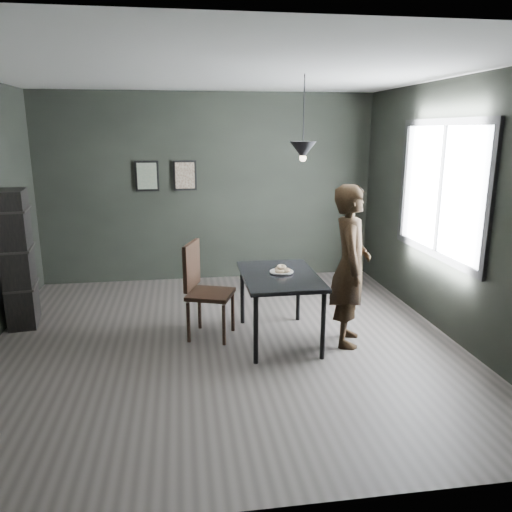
{
  "coord_description": "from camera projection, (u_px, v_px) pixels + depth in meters",
  "views": [
    {
      "loc": [
        -0.42,
        -5.04,
        2.26
      ],
      "look_at": [
        0.35,
        0.05,
        0.95
      ],
      "focal_mm": 35.0,
      "sensor_mm": 36.0,
      "label": 1
    }
  ],
  "objects": [
    {
      "name": "ground",
      "position": [
        225.0,
        342.0,
        5.45
      ],
      "size": [
        5.0,
        5.0,
        0.0
      ],
      "primitive_type": "plane",
      "color": "#332E2C",
      "rests_on": "ground"
    },
    {
      "name": "back_wall",
      "position": [
        209.0,
        188.0,
        7.5
      ],
      "size": [
        5.0,
        0.1,
        2.8
      ],
      "primitive_type": "cube",
      "color": "black",
      "rests_on": "ground"
    },
    {
      "name": "ceiling",
      "position": [
        221.0,
        71.0,
        4.76
      ],
      "size": [
        5.0,
        5.0,
        0.02
      ],
      "color": "silver",
      "rests_on": "ground"
    },
    {
      "name": "window_assembly",
      "position": [
        441.0,
        190.0,
        5.6
      ],
      "size": [
        0.04,
        1.96,
        1.56
      ],
      "color": "white",
      "rests_on": "ground"
    },
    {
      "name": "cafe_table",
      "position": [
        280.0,
        281.0,
        5.37
      ],
      "size": [
        0.8,
        1.2,
        0.75
      ],
      "color": "black",
      "rests_on": "ground"
    },
    {
      "name": "white_plate",
      "position": [
        282.0,
        272.0,
        5.4
      ],
      "size": [
        0.23,
        0.23,
        0.01
      ],
      "primitive_type": "cylinder",
      "color": "silver",
      "rests_on": "cafe_table"
    },
    {
      "name": "donut_pile",
      "position": [
        282.0,
        269.0,
        5.39
      ],
      "size": [
        0.18,
        0.18,
        0.08
      ],
      "rotation": [
        0.0,
        0.0,
        -0.18
      ],
      "color": "#F2E6BC",
      "rests_on": "white_plate"
    },
    {
      "name": "woman",
      "position": [
        350.0,
        266.0,
        5.26
      ],
      "size": [
        0.58,
        0.72,
        1.72
      ],
      "primitive_type": "imported",
      "rotation": [
        0.0,
        0.0,
        1.27
      ],
      "color": "black",
      "rests_on": "ground"
    },
    {
      "name": "wood_chair",
      "position": [
        202.0,
        284.0,
        5.49
      ],
      "size": [
        0.59,
        0.59,
        1.07
      ],
      "rotation": [
        0.0,
        0.0,
        -0.34
      ],
      "color": "black",
      "rests_on": "ground"
    },
    {
      "name": "shelf_unit",
      "position": [
        18.0,
        259.0,
        5.78
      ],
      "size": [
        0.38,
        0.57,
        1.61
      ],
      "primitive_type": "cube",
      "rotation": [
        0.0,
        0.0,
        0.15
      ],
      "color": "black",
      "rests_on": "ground"
    },
    {
      "name": "pendant_lamp",
      "position": [
        303.0,
        150.0,
        5.16
      ],
      "size": [
        0.28,
        0.28,
        0.86
      ],
      "color": "black",
      "rests_on": "ground"
    },
    {
      "name": "framed_print_left",
      "position": [
        147.0,
        176.0,
        7.29
      ],
      "size": [
        0.34,
        0.04,
        0.44
      ],
      "color": "black",
      "rests_on": "ground"
    },
    {
      "name": "framed_print_right",
      "position": [
        185.0,
        175.0,
        7.37
      ],
      "size": [
        0.34,
        0.04,
        0.44
      ],
      "color": "black",
      "rests_on": "ground"
    }
  ]
}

